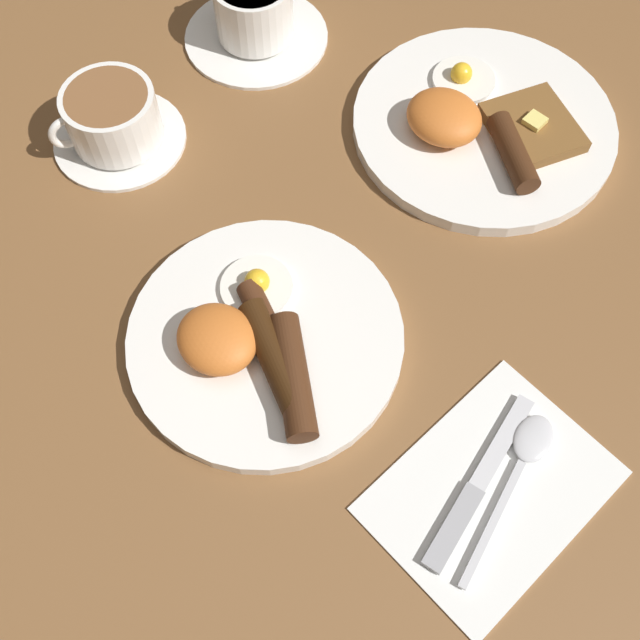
% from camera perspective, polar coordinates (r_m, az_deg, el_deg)
% --- Properties ---
extents(ground_plane, '(3.00, 3.00, 0.00)m').
position_cam_1_polar(ground_plane, '(0.70, -4.12, -1.64)').
color(ground_plane, brown).
extents(breakfast_plate_near, '(0.25, 0.25, 0.05)m').
position_cam_1_polar(breakfast_plate_near, '(0.68, -4.45, -1.52)').
color(breakfast_plate_near, white).
rests_on(breakfast_plate_near, ground_plane).
extents(breakfast_plate_far, '(0.28, 0.28, 0.05)m').
position_cam_1_polar(breakfast_plate_far, '(0.85, 12.20, 14.45)').
color(breakfast_plate_far, white).
rests_on(breakfast_plate_far, ground_plane).
extents(teacup_near, '(0.14, 0.14, 0.07)m').
position_cam_1_polar(teacup_near, '(0.84, -15.48, 14.40)').
color(teacup_near, white).
rests_on(teacup_near, ground_plane).
extents(teacup_far, '(0.17, 0.17, 0.07)m').
position_cam_1_polar(teacup_far, '(0.93, -5.06, 22.04)').
color(teacup_far, white).
rests_on(teacup_far, ground_plane).
extents(napkin, '(0.16, 0.21, 0.01)m').
position_cam_1_polar(napkin, '(0.66, 12.94, -12.52)').
color(napkin, white).
rests_on(napkin, ground_plane).
extents(knife, '(0.04, 0.17, 0.01)m').
position_cam_1_polar(knife, '(0.65, 11.74, -12.52)').
color(knife, silver).
rests_on(knife, napkin).
extents(spoon, '(0.05, 0.17, 0.01)m').
position_cam_1_polar(spoon, '(0.67, 15.34, -9.97)').
color(spoon, silver).
rests_on(spoon, napkin).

